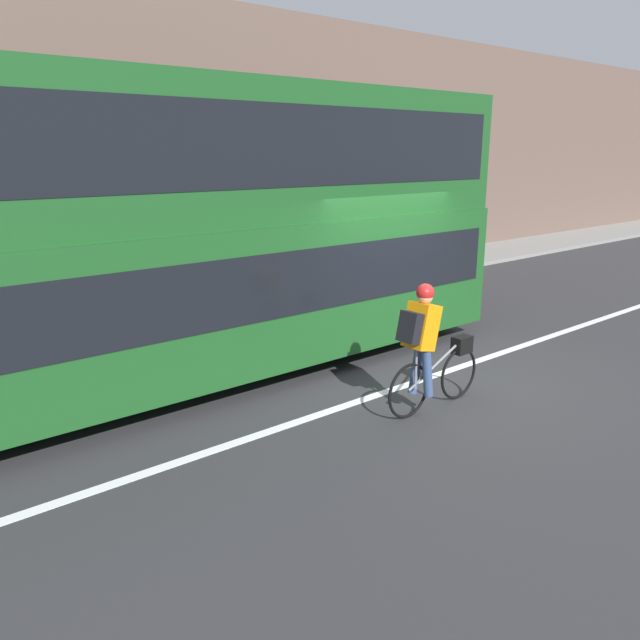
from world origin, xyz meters
TOP-DOWN VIEW (x-y plane):
  - ground_plane at (0.00, 0.00)m, footprint 80.00×80.00m
  - road_center_line at (0.00, 0.05)m, footprint 50.00×0.14m
  - sidewalk_curb at (0.00, 6.07)m, footprint 60.00×2.26m
  - building_facade at (0.00, 7.35)m, footprint 60.00×0.30m
  - bus at (-3.03, 2.19)m, footprint 10.54×2.62m
  - cyclist_on_bike at (-0.99, -0.69)m, footprint 1.62×0.32m
  - trash_bin at (2.17, 5.95)m, footprint 0.57×0.57m

SIDE VIEW (x-z plane):
  - ground_plane at x=0.00m, z-range 0.00..0.00m
  - road_center_line at x=0.00m, z-range 0.00..0.01m
  - sidewalk_curb at x=0.00m, z-range 0.00..0.10m
  - trash_bin at x=2.17m, z-range 0.10..0.99m
  - cyclist_on_bike at x=-0.99m, z-range 0.06..1.68m
  - bus at x=-3.03m, z-range 0.20..4.16m
  - building_facade at x=0.00m, z-range 0.00..6.24m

